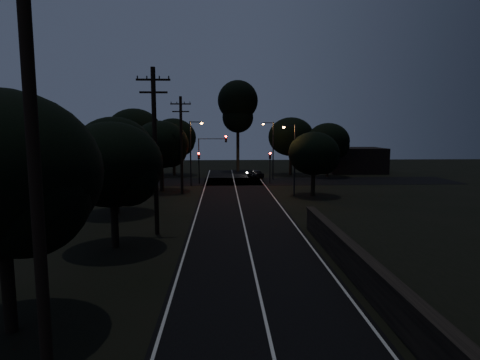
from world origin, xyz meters
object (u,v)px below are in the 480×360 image
tall_pine (238,106)px  signal_mast (212,150)px  streetlight_a (192,149)px  utility_pole_near (34,163)px  streetlight_c (293,155)px  streetlight_b (272,146)px  signal_right (270,162)px  utility_pole_far (181,144)px  utility_pole_mid (155,149)px  signal_left (199,162)px  car (255,174)px

tall_pine → signal_mast: size_ratio=2.39×
tall_pine → streetlight_a: bearing=-110.4°
utility_pole_near → streetlight_c: bearing=69.7°
streetlight_b → utility_pole_near: bearing=-103.8°
signal_right → utility_pole_near: bearing=-104.2°
streetlight_c → streetlight_b: bearing=92.1°
tall_pine → signal_right: bearing=-76.5°
signal_mast → utility_pole_far: bearing=-111.1°
streetlight_a → utility_pole_mid: bearing=-91.7°
tall_pine → signal_mast: (-3.91, -15.01, -6.44)m
tall_pine → signal_left: tall_pine is taller
utility_pole_near → tall_pine: tall_pine is taller
tall_pine → streetlight_a: (-6.31, -17.00, -6.15)m
utility_pole_far → streetlight_b: utility_pole_far is taller
signal_right → signal_mast: bearing=180.0°
utility_pole_mid → streetlight_b: utility_pole_mid is taller
utility_pole_far → signal_mast: size_ratio=1.68×
tall_pine → signal_right: tall_pine is taller
utility_pole_far → streetlight_c: bearing=-9.6°
signal_right → streetlight_a: bearing=-168.7°
tall_pine → car: 13.77m
streetlight_a → streetlight_b: bearing=29.5°
signal_left → streetlight_c: (10.43, -9.99, 1.51)m
utility_pole_near → streetlight_b: 47.40m
signal_right → car: size_ratio=1.17×
utility_pole_mid → signal_left: size_ratio=2.68×
utility_pole_near → streetlight_b: bearing=76.2°
signal_right → car: signal_right is taller
signal_right → streetlight_a: 10.26m
signal_mast → streetlight_b: bearing=26.0°
streetlight_b → signal_mast: bearing=-154.0°
signal_left → streetlight_c: bearing=-43.8°
utility_pole_mid → utility_pole_far: bearing=90.0°
utility_pole_mid → signal_mast: size_ratio=1.76×
utility_pole_mid → car: utility_pole_mid is taller
signal_left → streetlight_a: size_ratio=0.51×
signal_left → car: size_ratio=1.17×
streetlight_c → utility_pole_near: bearing=-110.3°
utility_pole_mid → signal_right: 27.30m
signal_left → car: bearing=37.6°
streetlight_b → utility_pole_mid: bearing=-111.3°
streetlight_c → car: streetlight_c is taller
utility_pole_far → utility_pole_mid: bearing=-90.0°
streetlight_c → signal_left: bearing=136.2°
utility_pole_near → signal_right: utility_pole_near is taller
utility_pole_near → utility_pole_far: bearing=90.0°
signal_right → utility_pole_mid: bearing=-113.0°
utility_pole_far → signal_mast: 8.64m
streetlight_b → streetlight_c: bearing=-87.9°
utility_pole_far → signal_left: size_ratio=2.56×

